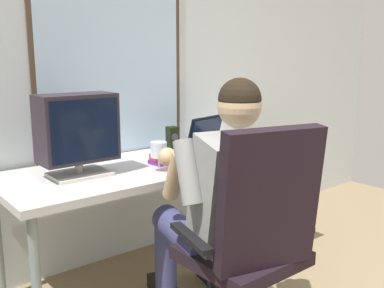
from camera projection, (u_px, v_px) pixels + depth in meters
wall_rear at (141, 44)px, 2.89m from camera, size 5.24×0.08×2.83m
desk at (162, 170)px, 2.64m from camera, size 1.89×0.71×0.71m
office_chair at (255, 233)px, 1.86m from camera, size 0.62×0.60×1.06m
person_seated at (222, 202)px, 2.09m from camera, size 0.63×0.88×1.24m
crt_monitor at (77, 130)px, 2.26m from camera, size 0.39×0.23×0.43m
laptop at (214, 142)px, 2.91m from camera, size 0.40×0.36×0.23m
wine_glass at (159, 151)px, 2.37m from camera, size 0.09×0.09×0.16m
desk_speaker at (172, 140)px, 2.84m from camera, size 0.08×0.08×0.17m
book_stack at (166, 159)px, 2.58m from camera, size 0.20×0.13×0.06m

